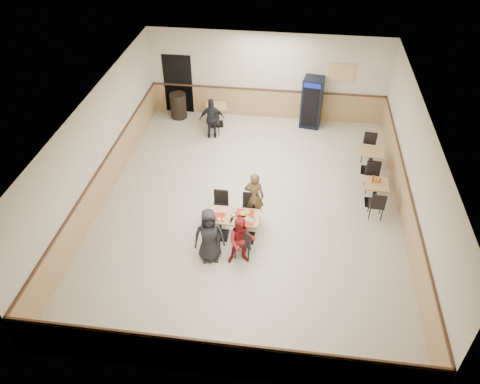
# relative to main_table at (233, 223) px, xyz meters

# --- Properties ---
(ground) EXTENTS (10.00, 10.00, 0.00)m
(ground) POSITION_rel_main_table_xyz_m (0.29, 1.23, -0.47)
(ground) COLOR beige
(ground) RESTS_ON ground
(room_shell) EXTENTS (10.00, 10.00, 10.00)m
(room_shell) POSITION_rel_main_table_xyz_m (2.06, 3.78, 0.11)
(room_shell) COLOR silver
(room_shell) RESTS_ON ground
(main_table) EXTENTS (1.32, 0.67, 0.70)m
(main_table) POSITION_rel_main_table_xyz_m (0.00, 0.00, 0.00)
(main_table) COLOR black
(main_table) RESTS_ON ground
(main_chairs) EXTENTS (1.18, 1.55, 0.89)m
(main_chairs) POSITION_rel_main_table_xyz_m (-0.05, 0.00, -0.02)
(main_chairs) COLOR black
(main_chairs) RESTS_ON ground
(diner_woman_left) EXTENTS (0.80, 0.62, 1.46)m
(diner_woman_left) POSITION_rel_main_table_xyz_m (-0.43, -0.79, 0.26)
(diner_woman_left) COLOR black
(diner_woman_left) RESTS_ON ground
(diner_woman_right) EXTENTS (0.72, 0.61, 1.33)m
(diner_woman_right) POSITION_rel_main_table_xyz_m (0.32, -0.80, 0.20)
(diner_woman_right) COLOR maroon
(diner_woman_right) RESTS_ON ground
(diner_man_opposite) EXTENTS (0.53, 0.36, 1.42)m
(diner_man_opposite) POSITION_rel_main_table_xyz_m (0.43, 0.79, 0.25)
(diner_man_opposite) COLOR brown
(diner_man_opposite) RESTS_ON ground
(lone_diner) EXTENTS (0.86, 0.52, 1.38)m
(lone_diner) POSITION_rel_main_table_xyz_m (-1.34, 4.62, 0.22)
(lone_diner) COLOR black
(lone_diner) RESTS_ON ground
(tabletop_clutter) EXTENTS (1.15, 0.57, 0.12)m
(tabletop_clutter) POSITION_rel_main_table_xyz_m (0.03, -0.05, 0.26)
(tabletop_clutter) COLOR #AF1A0B
(tabletop_clutter) RESTS_ON main_table
(side_table_near) EXTENTS (0.66, 0.66, 0.68)m
(side_table_near) POSITION_rel_main_table_xyz_m (3.58, 1.80, -0.01)
(side_table_near) COLOR black
(side_table_near) RESTS_ON ground
(side_table_near_chair_south) EXTENTS (0.41, 0.41, 0.86)m
(side_table_near_chair_south) POSITION_rel_main_table_xyz_m (3.58, 1.26, -0.04)
(side_table_near_chair_south) COLOR black
(side_table_near_chair_south) RESTS_ON ground
(side_table_near_chair_north) EXTENTS (0.41, 0.41, 0.86)m
(side_table_near_chair_north) POSITION_rel_main_table_xyz_m (3.58, 2.35, -0.04)
(side_table_near_chair_north) COLOR black
(side_table_near_chair_north) RESTS_ON ground
(side_table_far) EXTENTS (0.74, 0.74, 0.71)m
(side_table_far) POSITION_rel_main_table_xyz_m (3.59, 3.33, 0.01)
(side_table_far) COLOR black
(side_table_far) RESTS_ON ground
(side_table_far_chair_south) EXTENTS (0.46, 0.46, 0.90)m
(side_table_far_chair_south) POSITION_rel_main_table_xyz_m (3.59, 2.76, -0.01)
(side_table_far_chair_south) COLOR black
(side_table_far_chair_south) RESTS_ON ground
(side_table_far_chair_north) EXTENTS (0.46, 0.46, 0.90)m
(side_table_far_chair_north) POSITION_rel_main_table_xyz_m (3.59, 3.90, -0.01)
(side_table_far_chair_north) COLOR black
(side_table_far_chair_north) RESTS_ON ground
(condiment_caddy) EXTENTS (0.23, 0.06, 0.20)m
(condiment_caddy) POSITION_rel_main_table_xyz_m (3.55, 1.85, 0.30)
(condiment_caddy) COLOR #C0350D
(condiment_caddy) RESTS_ON side_table_near
(back_table) EXTENTS (0.80, 0.80, 0.72)m
(back_table) POSITION_rel_main_table_xyz_m (-1.34, 5.43, 0.01)
(back_table) COLOR black
(back_table) RESTS_ON ground
(back_table_chair_lone) EXTENTS (0.50, 0.50, 0.91)m
(back_table_chair_lone) POSITION_rel_main_table_xyz_m (-1.34, 4.86, -0.01)
(back_table_chair_lone) COLOR black
(back_table_chair_lone) RESTS_ON ground
(pepsi_cooler) EXTENTS (0.74, 0.74, 1.71)m
(pepsi_cooler) POSITION_rel_main_table_xyz_m (1.82, 5.82, 0.39)
(pepsi_cooler) COLOR black
(pepsi_cooler) RESTS_ON ground
(trash_bin) EXTENTS (0.56, 0.56, 0.88)m
(trash_bin) POSITION_rel_main_table_xyz_m (-2.75, 5.78, -0.03)
(trash_bin) COLOR black
(trash_bin) RESTS_ON ground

